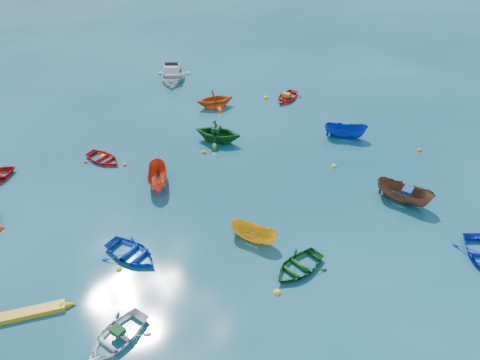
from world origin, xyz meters
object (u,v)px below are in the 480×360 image
dinghy_white_near (117,339)px  kayak_yellow (32,314)px  motorboat_white (173,80)px  dinghy_blue_sw (132,256)px

dinghy_white_near → kayak_yellow: dinghy_white_near is taller
dinghy_white_near → motorboat_white: (12.02, 22.92, 0.00)m
dinghy_blue_sw → kayak_yellow: (-4.89, -1.25, 0.00)m
motorboat_white → dinghy_white_near: bearing=-89.4°
kayak_yellow → motorboat_white: size_ratio=0.84×
motorboat_white → dinghy_blue_sw: bearing=-89.8°
dinghy_white_near → kayak_yellow: size_ratio=0.83×
dinghy_blue_sw → motorboat_white: 21.14m
dinghy_blue_sw → kayak_yellow: bearing=167.1°
kayak_yellow → dinghy_blue_sw: bearing=-63.0°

